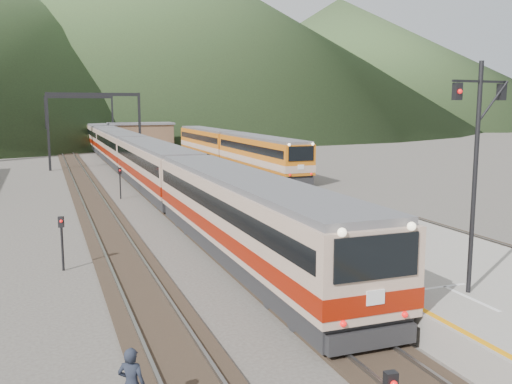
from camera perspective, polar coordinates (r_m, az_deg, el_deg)
name	(u,v)px	position (r m, az deg, el deg)	size (l,w,h in m)	color
track_main	(148,186)	(48.34, -10.70, 0.63)	(2.60, 200.00, 0.23)	black
track_far	(86,189)	(47.76, -16.62, 0.31)	(2.60, 200.00, 0.23)	black
track_second	(276,179)	(51.51, 2.00, 1.27)	(2.60, 200.00, 0.23)	black
platform	(220,180)	(47.62, -3.65, 1.17)	(8.00, 100.00, 1.00)	gray
gantry_near	(95,116)	(62.41, -15.84, 7.34)	(9.55, 0.25, 8.00)	black
gantry_far	(80,112)	(87.35, -17.23, 7.60)	(9.55, 0.25, 8.00)	black
station_shed	(141,133)	(86.37, -11.43, 5.81)	(9.40, 4.40, 3.10)	brown
hill_b	(138,27)	(242.17, -11.73, 15.90)	(220.00, 220.00, 75.00)	#324326
hill_c	(338,60)	(247.86, 8.23, 12.91)	(160.00, 160.00, 50.00)	#324326
main_train	(134,154)	(55.68, -12.13, 3.77)	(3.10, 84.81, 3.78)	tan
second_train	(231,149)	(63.59, -2.53, 4.34)	(2.70, 36.83, 3.30)	#B85E11
signal_mast	(476,154)	(18.38, 21.16, 3.52)	(2.20, 0.38, 7.06)	black
short_signal_b	(120,179)	(42.20, -13.44, 1.28)	(0.25, 0.21, 2.27)	black
short_signal_c	(62,236)	(24.69, -18.85, -4.18)	(0.25, 0.21, 2.27)	black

